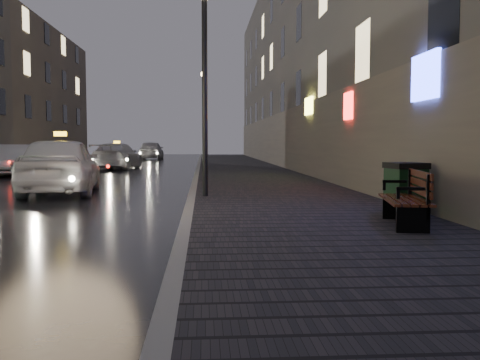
{
  "coord_description": "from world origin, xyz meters",
  "views": [
    {
      "loc": [
        1.82,
        -7.67,
        1.53
      ],
      "look_at": [
        2.47,
        1.91,
        0.85
      ],
      "focal_mm": 40.0,
      "sensor_mm": 36.0,
      "label": 1
    }
  ],
  "objects_px": {
    "lamp_far": "(204,106)",
    "taxi_mid": "(117,156)",
    "taxi_near": "(61,165)",
    "car_left_mid": "(14,160)",
    "taxi_far": "(115,154)",
    "car_far": "(151,150)",
    "lamp_near": "(205,64)",
    "bench": "(409,198)",
    "trash_bin": "(406,188)"
  },
  "relations": [
    {
      "from": "car_far",
      "to": "trash_bin",
      "type": "bearing_deg",
      "value": 102.48
    },
    {
      "from": "lamp_far",
      "to": "taxi_mid",
      "type": "distance_m",
      "value": 5.78
    },
    {
      "from": "taxi_near",
      "to": "lamp_far",
      "type": "bearing_deg",
      "value": -114.25
    },
    {
      "from": "taxi_near",
      "to": "car_left_mid",
      "type": "height_order",
      "value": "taxi_near"
    },
    {
      "from": "lamp_near",
      "to": "taxi_mid",
      "type": "relative_size",
      "value": 1.05
    },
    {
      "from": "taxi_far",
      "to": "car_far",
      "type": "relative_size",
      "value": 0.99
    },
    {
      "from": "lamp_near",
      "to": "taxi_mid",
      "type": "xyz_separation_m",
      "value": [
        -4.95,
        17.1,
        -2.76
      ]
    },
    {
      "from": "lamp_far",
      "to": "car_left_mid",
      "type": "height_order",
      "value": "lamp_far"
    },
    {
      "from": "trash_bin",
      "to": "car_left_mid",
      "type": "bearing_deg",
      "value": 120.55
    },
    {
      "from": "taxi_near",
      "to": "car_far",
      "type": "height_order",
      "value": "taxi_near"
    },
    {
      "from": "taxi_mid",
      "to": "trash_bin",
      "type": "bearing_deg",
      "value": 117.51
    },
    {
      "from": "taxi_mid",
      "to": "taxi_near",
      "type": "bearing_deg",
      "value": 97.54
    },
    {
      "from": "lamp_far",
      "to": "taxi_mid",
      "type": "bearing_deg",
      "value": 167.46
    },
    {
      "from": "bench",
      "to": "car_far",
      "type": "xyz_separation_m",
      "value": [
        -7.95,
        38.49,
        0.2
      ]
    },
    {
      "from": "trash_bin",
      "to": "taxi_near",
      "type": "height_order",
      "value": "taxi_near"
    },
    {
      "from": "bench",
      "to": "taxi_near",
      "type": "height_order",
      "value": "taxi_near"
    },
    {
      "from": "lamp_far",
      "to": "taxi_mid",
      "type": "xyz_separation_m",
      "value": [
        -4.95,
        1.1,
        -2.76
      ]
    },
    {
      "from": "bench",
      "to": "taxi_far",
      "type": "bearing_deg",
      "value": 119.16
    },
    {
      "from": "lamp_near",
      "to": "taxi_far",
      "type": "bearing_deg",
      "value": 104.39
    },
    {
      "from": "bench",
      "to": "trash_bin",
      "type": "relative_size",
      "value": 1.89
    },
    {
      "from": "taxi_near",
      "to": "taxi_far",
      "type": "bearing_deg",
      "value": -91.5
    },
    {
      "from": "taxi_mid",
      "to": "taxi_far",
      "type": "distance_m",
      "value": 7.77
    },
    {
      "from": "car_left_mid",
      "to": "taxi_mid",
      "type": "distance_m",
      "value": 6.89
    },
    {
      "from": "lamp_far",
      "to": "trash_bin",
      "type": "xyz_separation_m",
      "value": [
        3.8,
        -19.79,
        -2.83
      ]
    },
    {
      "from": "lamp_near",
      "to": "bench",
      "type": "height_order",
      "value": "lamp_near"
    },
    {
      "from": "bench",
      "to": "taxi_mid",
      "type": "distance_m",
      "value": 23.69
    },
    {
      "from": "taxi_near",
      "to": "trash_bin",
      "type": "bearing_deg",
      "value": 135.42
    },
    {
      "from": "lamp_near",
      "to": "taxi_far",
      "type": "distance_m",
      "value": 25.71
    },
    {
      "from": "lamp_far",
      "to": "taxi_near",
      "type": "bearing_deg",
      "value": -107.38
    },
    {
      "from": "lamp_far",
      "to": "taxi_mid",
      "type": "relative_size",
      "value": 1.05
    },
    {
      "from": "taxi_mid",
      "to": "lamp_far",
      "type": "bearing_deg",
      "value": 172.24
    },
    {
      "from": "car_left_mid",
      "to": "car_far",
      "type": "distance_m",
      "value": 22.48
    },
    {
      "from": "lamp_near",
      "to": "taxi_mid",
      "type": "distance_m",
      "value": 18.02
    },
    {
      "from": "trash_bin",
      "to": "car_left_mid",
      "type": "distance_m",
      "value": 19.56
    },
    {
      "from": "car_left_mid",
      "to": "taxi_far",
      "type": "bearing_deg",
      "value": 81.22
    },
    {
      "from": "taxi_mid",
      "to": "car_left_mid",
      "type": "bearing_deg",
      "value": 62.33
    },
    {
      "from": "lamp_far",
      "to": "taxi_mid",
      "type": "height_order",
      "value": "lamp_far"
    },
    {
      "from": "bench",
      "to": "taxi_near",
      "type": "xyz_separation_m",
      "value": [
        -7.61,
        7.51,
        0.24
      ]
    },
    {
      "from": "taxi_near",
      "to": "car_left_mid",
      "type": "bearing_deg",
      "value": -70.48
    },
    {
      "from": "car_left_mid",
      "to": "taxi_mid",
      "type": "bearing_deg",
      "value": 58.46
    },
    {
      "from": "lamp_far",
      "to": "taxi_near",
      "type": "distance_m",
      "value": 14.47
    },
    {
      "from": "lamp_near",
      "to": "lamp_far",
      "type": "xyz_separation_m",
      "value": [
        0.0,
        16.0,
        0.0
      ]
    },
    {
      "from": "lamp_near",
      "to": "lamp_far",
      "type": "height_order",
      "value": "same"
    },
    {
      "from": "lamp_near",
      "to": "car_left_mid",
      "type": "distance_m",
      "value": 14.49
    },
    {
      "from": "trash_bin",
      "to": "taxi_near",
      "type": "relative_size",
      "value": 0.2
    },
    {
      "from": "car_left_mid",
      "to": "taxi_far",
      "type": "height_order",
      "value": "car_left_mid"
    },
    {
      "from": "lamp_far",
      "to": "taxi_far",
      "type": "relative_size",
      "value": 1.13
    },
    {
      "from": "taxi_mid",
      "to": "car_far",
      "type": "relative_size",
      "value": 1.06
    },
    {
      "from": "bench",
      "to": "taxi_far",
      "type": "distance_m",
      "value": 31.37
    },
    {
      "from": "trash_bin",
      "to": "car_left_mid",
      "type": "height_order",
      "value": "car_left_mid"
    }
  ]
}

